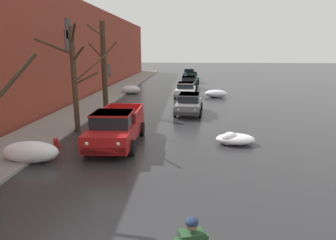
{
  "coord_description": "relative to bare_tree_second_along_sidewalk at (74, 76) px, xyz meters",
  "views": [
    {
      "loc": [
        1.84,
        -5.36,
        4.55
      ],
      "look_at": [
        0.9,
        8.77,
        1.22
      ],
      "focal_mm": 32.3,
      "sensor_mm": 36.0,
      "label": 1
    }
  ],
  "objects": [
    {
      "name": "bare_tree_mid_block",
      "position": [
        -0.05,
        6.11,
        0.22
      ],
      "size": [
        2.48,
        1.18,
        6.51
      ],
      "color": "#382B1E",
      "rests_on": "ground"
    },
    {
      "name": "snow_bank_along_left_kerb",
      "position": [
        8.45,
        -1.83,
        -2.87
      ],
      "size": [
        1.88,
        1.22,
        0.64
      ],
      "color": "white",
      "rests_on": "ground"
    },
    {
      "name": "sedan_green_queued_behind_truck",
      "position": [
        6.63,
        26.13,
        -2.39
      ],
      "size": [
        2.11,
        4.28,
        1.42
      ],
      "color": "#1E5633",
      "rests_on": "ground"
    },
    {
      "name": "sedan_black_parked_far_down_block",
      "position": [
        6.28,
        19.27,
        -2.39
      ],
      "size": [
        2.08,
        4.35,
        1.42
      ],
      "color": "black",
      "rests_on": "ground"
    },
    {
      "name": "snow_bank_near_corner_left",
      "position": [
        0.33,
        14.87,
        -2.73
      ],
      "size": [
        2.08,
        1.03,
        0.86
      ],
      "color": "white",
      "rests_on": "ground"
    },
    {
      "name": "left_sidewalk_slab",
      "position": [
        -1.77,
        7.2,
        -3.08
      ],
      "size": [
        3.2,
        80.0,
        0.12
      ],
      "primitive_type": "cube",
      "color": "gray",
      "rests_on": "ground"
    },
    {
      "name": "bare_tree_second_along_sidewalk",
      "position": [
        0.0,
        0.0,
        0.0
      ],
      "size": [
        3.39,
        2.87,
        5.8
      ],
      "color": "#423323",
      "rests_on": "ground"
    },
    {
      "name": "snow_bank_near_corner_right",
      "position": [
        8.89,
        12.9,
        -2.79
      ],
      "size": [
        2.14,
        1.25,
        0.74
      ],
      "color": "white",
      "rests_on": "ground"
    },
    {
      "name": "snow_bank_mid_block_left",
      "position": [
        -0.35,
        -4.8,
        -2.73
      ],
      "size": [
        2.33,
        1.1,
        0.88
      ],
      "color": "white",
      "rests_on": "ground"
    },
    {
      "name": "pickup_truck_red_approaching_near_lane",
      "position": [
        2.77,
        -2.3,
        -2.26
      ],
      "size": [
        2.28,
        5.43,
        1.76
      ],
      "color": "red",
      "rests_on": "ground"
    },
    {
      "name": "sedan_grey_parked_kerbside_close",
      "position": [
        6.29,
        5.31,
        -2.39
      ],
      "size": [
        2.12,
        4.31,
        1.42
      ],
      "color": "slate",
      "rests_on": "ground"
    },
    {
      "name": "sedan_white_parked_kerbside_mid",
      "position": [
        5.98,
        12.85,
        -2.39
      ],
      "size": [
        2.16,
        4.14,
        1.42
      ],
      "color": "silver",
      "rests_on": "ground"
    },
    {
      "name": "sedan_darkblue_at_far_intersection",
      "position": [
        6.36,
        31.88,
        -2.39
      ],
      "size": [
        2.07,
        4.03,
        1.42
      ],
      "color": "navy",
      "rests_on": "ground"
    },
    {
      "name": "brick_townhouse_facade",
      "position": [
        -3.87,
        7.21,
        1.3
      ],
      "size": [
        0.63,
        80.0,
        8.9
      ],
      "color": "brown",
      "rests_on": "ground"
    },
    {
      "name": "fire_hydrant",
      "position": [
        0.35,
        -3.65,
        -2.79
      ],
      "size": [
        0.42,
        0.22,
        0.71
      ],
      "color": "#B21E19",
      "rests_on": "ground"
    }
  ]
}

